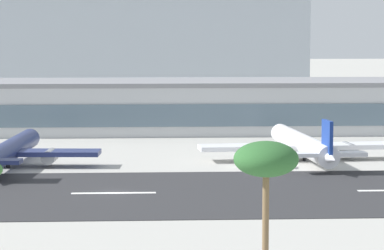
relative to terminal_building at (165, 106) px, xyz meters
name	(u,v)px	position (x,y,z in m)	size (l,w,h in m)	color
ground_plane	(114,192)	(-9.31, -82.30, -5.94)	(1400.00, 1400.00, 0.00)	#B2AFA8
runway_strip	(114,193)	(-9.31, -83.19, -5.90)	(800.00, 38.21, 0.08)	#2D2D30
runway_centreline_dash_4	(114,193)	(-9.32, -83.19, -5.85)	(12.00, 1.20, 0.01)	white
terminal_building	(165,106)	(0.00, 0.00, 0.00)	(179.82, 28.84, 11.87)	#B7BABC
distant_hotel_block	(110,47)	(-17.95, 139.73, 11.70)	(148.77, 36.13, 35.27)	#A8B2BC
airliner_gold_tail_gate_1	(8,152)	(-28.01, -56.90, -3.21)	(31.17, 41.00, 8.56)	navy
airliner_navy_tail_gate_2	(304,145)	(23.57, -51.49, -3.16)	(37.77, 41.81, 8.73)	white
service_box_truck_1	(257,157)	(14.17, -59.54, -4.15)	(6.35, 3.61, 3.25)	white
palm_tree_0	(266,161)	(5.68, -132.61, 5.53)	(5.70, 5.70, 13.26)	brown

